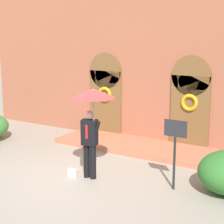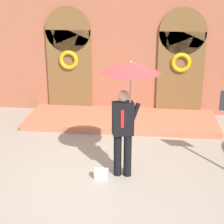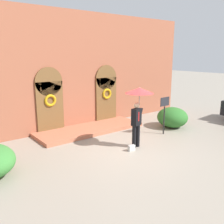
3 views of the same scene
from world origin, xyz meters
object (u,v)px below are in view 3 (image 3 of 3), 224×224
Objects in this scene: handbag at (132,148)px; shrub_right at (172,117)px; person_with_umbrella at (139,99)px; sign_post at (164,109)px.

shrub_right is (3.76, 1.12, 0.39)m from handbag.
person_with_umbrella reaches higher than shrub_right.
sign_post is 1.13× the size of shrub_right.
handbag is at bearing -163.42° from shrub_right.
sign_post is at bearing 16.07° from handbag.
handbag is at bearing -166.01° from sign_post.
person_with_umbrella is at bearing -167.99° from sign_post.
shrub_right reaches higher than handbag.
person_with_umbrella reaches higher than handbag.
person_with_umbrella is 1.55× the size of shrub_right.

